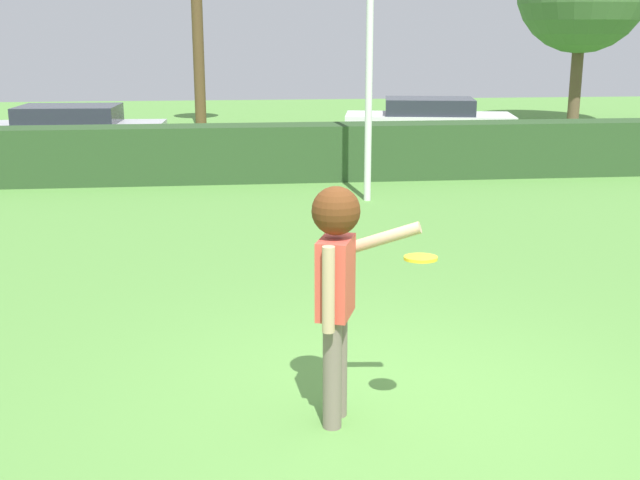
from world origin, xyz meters
name	(u,v)px	position (x,y,z in m)	size (l,w,h in m)	color
ground_plane	(387,403)	(0.00, 0.00, 0.00)	(60.00, 60.00, 0.00)	#5A9441
person	(337,274)	(-0.44, -0.25, 1.15)	(0.82, 0.54, 1.79)	#78695E
frisbee	(421,258)	(0.10, -0.53, 1.34)	(0.23, 0.23, 0.03)	yellow
hedge_row	(290,152)	(0.00, 10.03, 0.55)	(25.97, 0.90, 1.10)	#2C4A25
parked_car_silver	(70,130)	(-4.80, 13.09, 0.69)	(4.28, 1.96, 1.25)	#B7B7BC
parked_car_white	(429,121)	(3.86, 14.27, 0.69)	(4.44, 2.45, 1.25)	white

